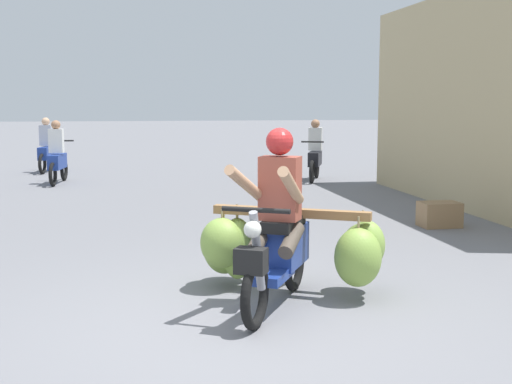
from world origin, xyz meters
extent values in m
plane|color=slate|center=(0.00, 0.00, 0.00)|extent=(120.00, 120.00, 0.00)
torus|color=black|center=(0.09, -0.03, 0.28)|extent=(0.34, 0.53, 0.56)
torus|color=black|center=(0.66, 1.03, 0.28)|extent=(0.34, 0.53, 0.56)
cube|color=navy|center=(0.33, 0.41, 0.32)|extent=(0.48, 0.61, 0.08)
cube|color=navy|center=(0.52, 0.76, 0.50)|extent=(0.55, 0.70, 0.36)
cube|color=black|center=(0.48, 0.69, 0.72)|extent=(0.51, 0.65, 0.10)
cylinder|color=gray|center=(0.12, 0.02, 0.62)|extent=(0.20, 0.28, 0.69)
cylinder|color=black|center=(0.10, -0.01, 0.96)|extent=(0.51, 0.30, 0.04)
sphere|color=silver|center=(0.06, -0.08, 0.82)|extent=(0.14, 0.14, 0.14)
cube|color=black|center=(0.04, -0.12, 0.58)|extent=(0.29, 0.26, 0.20)
cube|color=navy|center=(0.09, -0.03, 0.58)|extent=(0.22, 0.29, 0.04)
cube|color=olive|center=(0.59, 0.89, 0.78)|extent=(1.37, 0.80, 0.08)
cube|color=olive|center=(0.68, 1.05, 0.75)|extent=(1.22, 0.71, 0.06)
ellipsoid|color=#86AA49|center=(0.02, 1.32, 0.38)|extent=(0.57, 0.57, 0.52)
cylinder|color=#998459|center=(0.02, 1.32, 0.70)|extent=(0.02, 0.02, 0.17)
ellipsoid|color=#85A948|center=(1.25, 0.65, 0.50)|extent=(0.43, 0.42, 0.45)
cylinder|color=#998459|center=(1.25, 0.65, 0.74)|extent=(0.02, 0.02, 0.09)
ellipsoid|color=#84A747|center=(0.14, 1.16, 0.40)|extent=(0.44, 0.43, 0.60)
cylinder|color=#998459|center=(0.14, 1.16, 0.73)|extent=(0.02, 0.02, 0.12)
ellipsoid|color=#83A645|center=(0.17, 1.44, 0.38)|extent=(0.53, 0.52, 0.52)
cylinder|color=#998459|center=(0.17, 1.44, 0.70)|extent=(0.02, 0.02, 0.18)
ellipsoid|color=olive|center=(1.28, 0.84, 0.44)|extent=(0.51, 0.50, 0.45)
cylinder|color=#998459|center=(1.28, 0.84, 0.71)|extent=(0.02, 0.02, 0.15)
ellipsoid|color=#85A848|center=(-0.02, 1.13, 0.47)|extent=(0.58, 0.57, 0.48)
cylinder|color=#998459|center=(-0.02, 1.13, 0.73)|extent=(0.02, 0.02, 0.11)
ellipsoid|color=#82A645|center=(1.12, 0.51, 0.42)|extent=(0.52, 0.49, 0.53)
cylinder|color=#998459|center=(1.12, 0.51, 0.72)|extent=(0.02, 0.02, 0.13)
cube|color=#994738|center=(0.42, 0.59, 1.05)|extent=(0.40, 0.36, 0.56)
sphere|color=#B22626|center=(0.42, 0.57, 1.46)|extent=(0.24, 0.24, 0.24)
cylinder|color=tan|center=(0.43, 0.19, 1.11)|extent=(0.38, 0.69, 0.39)
cylinder|color=tan|center=(0.09, 0.38, 1.11)|extent=(0.46, 0.65, 0.39)
cylinder|color=#4C4238|center=(0.49, 0.41, 0.62)|extent=(0.32, 0.45, 0.27)
cylinder|color=#4C4238|center=(0.24, 0.55, 0.62)|extent=(0.32, 0.45, 0.27)
torus|color=black|center=(-2.87, 13.60, 0.26)|extent=(0.16, 0.53, 0.52)
torus|color=black|center=(-3.04, 12.52, 0.26)|extent=(0.16, 0.53, 0.52)
cube|color=navy|center=(-2.97, 12.96, 0.50)|extent=(0.38, 0.93, 0.32)
cylinder|color=black|center=(-2.87, 13.55, 0.92)|extent=(0.50, 0.11, 0.04)
cube|color=#B2B7C6|center=(-2.97, 12.94, 0.95)|extent=(0.33, 0.24, 0.52)
sphere|color=tan|center=(-2.97, 12.96, 1.30)|extent=(0.20, 0.20, 0.20)
torus|color=black|center=(3.08, 9.42, 0.26)|extent=(0.26, 0.51, 0.52)
torus|color=black|center=(3.47, 10.45, 0.26)|extent=(0.26, 0.51, 0.52)
cube|color=black|center=(3.31, 10.02, 0.50)|extent=(0.55, 0.93, 0.32)
cylinder|color=black|center=(3.10, 9.46, 0.92)|extent=(0.48, 0.21, 0.04)
cube|color=silver|center=(3.32, 10.04, 0.95)|extent=(0.35, 0.29, 0.52)
sphere|color=#9E7051|center=(3.31, 10.02, 1.30)|extent=(0.20, 0.20, 0.20)
torus|color=black|center=(-2.37, 10.96, 0.26)|extent=(0.14, 0.53, 0.52)
torus|color=black|center=(-2.50, 9.87, 0.26)|extent=(0.14, 0.53, 0.52)
cube|color=navy|center=(-2.45, 10.31, 0.50)|extent=(0.35, 0.92, 0.32)
cylinder|color=black|center=(-2.38, 10.91, 0.92)|extent=(0.50, 0.10, 0.04)
cube|color=silver|center=(-2.45, 10.29, 0.95)|extent=(0.32, 0.23, 0.52)
sphere|color=#9E7051|center=(-2.45, 10.31, 1.30)|extent=(0.20, 0.20, 0.20)
cube|color=olive|center=(3.53, 3.95, 0.18)|extent=(0.56, 0.40, 0.36)
camera|label=1|loc=(-0.85, -5.24, 1.80)|focal=48.28mm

